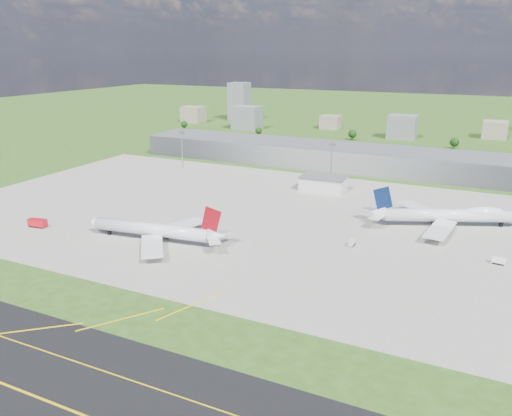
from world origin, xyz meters
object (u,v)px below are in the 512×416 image
at_px(van_white_far, 499,261).
at_px(airliner_red_twin, 156,231).
at_px(van_white_near, 352,243).
at_px(fire_truck, 38,223).
at_px(airliner_blue_quad, 450,215).
at_px(tug_yellow, 149,231).

bearing_deg(van_white_far, airliner_red_twin, -157.05).
distance_m(van_white_near, van_white_far, 57.85).
distance_m(airliner_red_twin, fire_truck, 63.02).
xyz_separation_m(airliner_red_twin, van_white_near, (79.40, 31.54, -3.66)).
bearing_deg(airliner_blue_quad, airliner_red_twin, -169.30).
height_order(airliner_blue_quad, fire_truck, airliner_blue_quad).
relative_size(airliner_red_twin, tug_yellow, 15.07).
relative_size(fire_truck, van_white_near, 1.87).
distance_m(airliner_red_twin, airliner_blue_quad, 137.78).
bearing_deg(van_white_near, fire_truck, 107.82).
bearing_deg(van_white_near, tug_yellow, 107.40).
bearing_deg(fire_truck, tug_yellow, 9.17).
distance_m(tug_yellow, van_white_near, 92.24).
distance_m(fire_truck, van_white_far, 204.58).
xyz_separation_m(tug_yellow, van_white_near, (88.79, 24.97, 0.30)).
bearing_deg(fire_truck, airliner_blue_quad, 18.13).
bearing_deg(van_white_far, fire_truck, -159.07).
bearing_deg(tug_yellow, fire_truck, 166.15).
xyz_separation_m(airliner_red_twin, fire_truck, (-62.24, -9.40, -2.97)).
xyz_separation_m(tug_yellow, van_white_far, (146.37, 30.55, 0.31)).
bearing_deg(van_white_near, airliner_blue_quad, -36.81).
relative_size(tug_yellow, van_white_far, 0.85).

